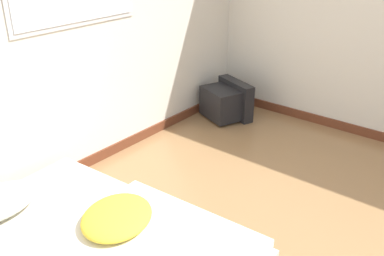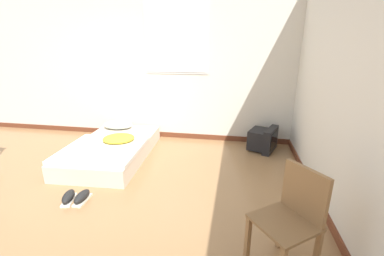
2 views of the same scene
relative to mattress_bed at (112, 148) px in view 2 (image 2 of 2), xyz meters
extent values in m
plane|color=#997047|center=(0.07, -1.60, -0.15)|extent=(20.00, 20.00, 0.00)
cube|color=silver|center=(0.07, 1.06, 1.15)|extent=(7.84, 0.06, 2.60)
cube|color=brown|center=(0.07, 1.02, -0.10)|extent=(7.84, 0.02, 0.09)
cube|color=silver|center=(0.80, 1.02, 1.60)|extent=(1.11, 0.01, 1.15)
cube|color=white|center=(0.80, 1.02, 1.60)|extent=(1.04, 0.01, 1.08)
cube|color=beige|center=(0.00, 0.01, -0.03)|extent=(1.13, 1.84, 0.23)
ellipsoid|color=silver|center=(-0.21, 0.67, 0.16)|extent=(0.54, 0.37, 0.14)
cube|color=silver|center=(0.02, -0.33, 0.11)|extent=(1.11, 1.09, 0.05)
ellipsoid|color=yellow|center=(0.13, -0.03, 0.18)|extent=(0.57, 0.53, 0.11)
cube|color=black|center=(2.24, 0.72, 0.03)|extent=(0.40, 0.48, 0.31)
cube|color=black|center=(2.42, 0.66, 0.05)|extent=(0.29, 0.51, 0.39)
cube|color=black|center=(2.47, 0.63, 0.06)|extent=(0.15, 0.38, 0.28)
cube|color=olive|center=(1.99, -1.71, 0.06)|extent=(0.05, 0.05, 0.42)
cube|color=olive|center=(2.47, -1.77, 0.06)|extent=(0.05, 0.05, 0.42)
cube|color=olive|center=(2.26, -1.50, 0.06)|extent=(0.05, 0.05, 0.42)
cube|color=brown|center=(2.23, -1.74, 0.28)|extent=(0.55, 0.55, 0.02)
cube|color=olive|center=(2.37, -1.63, 0.49)|extent=(0.26, 0.32, 0.38)
cube|color=silver|center=(0.06, -1.20, -0.14)|extent=(0.17, 0.28, 0.02)
ellipsoid|color=black|center=(0.06, -1.20, -0.09)|extent=(0.18, 0.28, 0.09)
cube|color=silver|center=(0.21, -1.17, -0.14)|extent=(0.11, 0.26, 0.02)
ellipsoid|color=black|center=(0.21, -1.17, -0.09)|extent=(0.12, 0.26, 0.09)
camera|label=1|loc=(-1.16, -1.64, 1.70)|focal=40.00mm
camera|label=2|loc=(1.84, -3.38, 1.51)|focal=24.00mm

